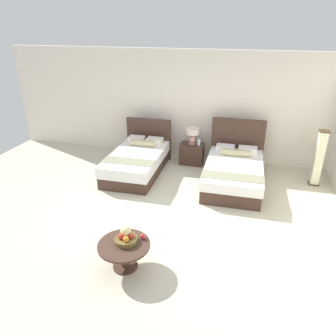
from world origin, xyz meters
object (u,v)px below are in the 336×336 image
at_px(bed_near_corner, 234,171).
at_px(coffee_table, 124,250).
at_px(floor_lamp_corner, 319,158).
at_px(bed_near_window, 137,161).
at_px(table_lamp, 193,134).
at_px(loose_apple, 142,236).
at_px(nightstand, 192,154).
at_px(vase, 199,142).
at_px(fruit_bowl, 126,237).

height_order(bed_near_corner, coffee_table, bed_near_corner).
bearing_deg(bed_near_corner, floor_lamp_corner, 13.35).
height_order(bed_near_window, table_lamp, bed_near_window).
distance_m(bed_near_window, bed_near_corner, 2.29).
bearing_deg(loose_apple, coffee_table, -138.38).
distance_m(nightstand, table_lamp, 0.53).
relative_size(table_lamp, vase, 2.48).
bearing_deg(loose_apple, vase, 87.59).
bearing_deg(coffee_table, fruit_bowl, 84.31).
bearing_deg(vase, coffee_table, -95.42).
height_order(vase, loose_apple, vase).
xyz_separation_m(table_lamp, loose_apple, (0.02, -3.85, -0.34)).
distance_m(coffee_table, floor_lamp_corner, 4.76).
bearing_deg(nightstand, bed_near_window, -144.03).
bearing_deg(table_lamp, bed_near_corner, -37.22).
relative_size(table_lamp, loose_apple, 5.20).
distance_m(table_lamp, coffee_table, 4.08).
distance_m(bed_near_corner, loose_apple, 3.20).
bearing_deg(loose_apple, bed_near_window, 111.59).
height_order(fruit_bowl, loose_apple, fruit_bowl).
xyz_separation_m(bed_near_corner, fruit_bowl, (-1.32, -3.12, 0.20)).
xyz_separation_m(bed_near_window, loose_apple, (1.18, -2.98, 0.17)).
bearing_deg(fruit_bowl, nightstand, 87.19).
height_order(bed_near_window, loose_apple, bed_near_window).
distance_m(coffee_table, fruit_bowl, 0.19).
relative_size(bed_near_corner, floor_lamp_corner, 1.69).
bearing_deg(table_lamp, coffee_table, -92.85).
bearing_deg(floor_lamp_corner, bed_near_corner, -166.65).
bearing_deg(table_lamp, floor_lamp_corner, -8.52).
xyz_separation_m(vase, loose_apple, (-0.16, -3.79, -0.16)).
bearing_deg(fruit_bowl, vase, 84.59).
height_order(bed_near_corner, floor_lamp_corner, floor_lamp_corner).
bearing_deg(coffee_table, bed_near_window, 106.85).
bearing_deg(nightstand, floor_lamp_corner, -8.13).
bearing_deg(nightstand, fruit_bowl, -92.81).
bearing_deg(bed_near_window, loose_apple, -68.41).
bearing_deg(coffee_table, floor_lamp_corner, 49.40).
bearing_deg(vase, table_lamp, 161.22).
bearing_deg(table_lamp, fruit_bowl, -92.80).
height_order(nightstand, floor_lamp_corner, floor_lamp_corner).
bearing_deg(bed_near_corner, fruit_bowl, -112.91).
height_order(nightstand, fruit_bowl, fruit_bowl).
relative_size(vase, floor_lamp_corner, 0.13).
relative_size(coffee_table, loose_apple, 9.71).
bearing_deg(coffee_table, table_lamp, 87.15).
bearing_deg(table_lamp, bed_near_window, -143.39).
xyz_separation_m(bed_near_corner, loose_apple, (-1.11, -3.00, 0.17)).
distance_m(table_lamp, vase, 0.26).
distance_m(bed_near_window, table_lamp, 1.54).
height_order(table_lamp, loose_apple, table_lamp).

